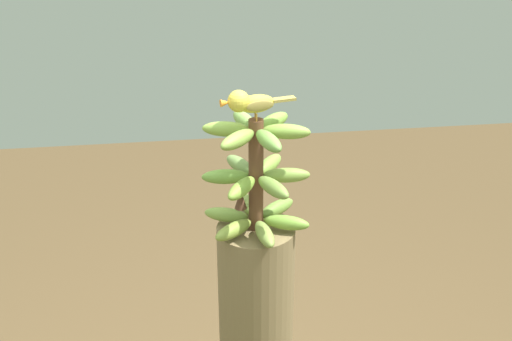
{
  "coord_description": "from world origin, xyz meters",
  "views": [
    {
      "loc": [
        1.66,
        -0.22,
        2.34
      ],
      "look_at": [
        0.0,
        0.0,
        1.54
      ],
      "focal_mm": 44.76,
      "sensor_mm": 36.0,
      "label": 1
    }
  ],
  "objects": [
    {
      "name": "perched_bird",
      "position": [
        0.0,
        -0.02,
        1.75
      ],
      "size": [
        0.08,
        0.22,
        0.09
      ],
      "color": "#C68933",
      "rests_on": "banana_bunch"
    },
    {
      "name": "banana_bunch",
      "position": [
        0.0,
        -0.0,
        1.53
      ],
      "size": [
        0.33,
        0.32,
        0.35
      ],
      "color": "brown",
      "rests_on": "banana_tree"
    }
  ]
}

